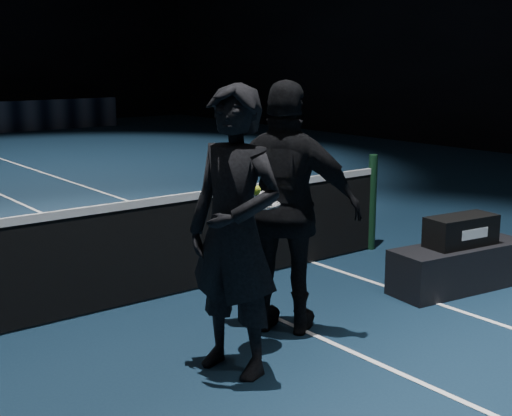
% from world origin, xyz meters
% --- Properties ---
extents(net_post_right, '(0.10, 0.10, 1.10)m').
position_xyz_m(net_post_right, '(6.40, 0.00, 0.55)').
color(net_post_right, black).
rests_on(net_post_right, floor).
extents(player_bench, '(1.48, 0.66, 0.43)m').
position_xyz_m(player_bench, '(6.00, -1.51, 0.21)').
color(player_bench, black).
rests_on(player_bench, floor).
extents(racket_bag, '(0.75, 0.39, 0.29)m').
position_xyz_m(racket_bag, '(6.00, -1.51, 0.57)').
color(racket_bag, black).
rests_on(racket_bag, player_bench).
extents(bag_signature, '(0.33, 0.05, 0.10)m').
position_xyz_m(bag_signature, '(6.00, -1.67, 0.57)').
color(bag_signature, white).
rests_on(bag_signature, racket_bag).
extents(player_a, '(0.68, 0.84, 2.02)m').
position_xyz_m(player_a, '(3.24, -1.66, 1.01)').
color(player_a, black).
rests_on(player_a, floor).
extents(player_b, '(1.10, 1.24, 2.02)m').
position_xyz_m(player_b, '(4.01, -1.31, 1.01)').
color(player_b, black).
rests_on(player_b, floor).
extents(racket_lower, '(0.71, 0.49, 0.03)m').
position_xyz_m(racket_lower, '(3.65, -1.47, 1.12)').
color(racket_lower, black).
rests_on(racket_lower, player_a).
extents(racket_upper, '(0.70, 0.52, 0.10)m').
position_xyz_m(racket_upper, '(3.59, -1.46, 1.21)').
color(racket_upper, black).
rests_on(racket_upper, player_b).
extents(tennis_balls, '(0.12, 0.10, 0.12)m').
position_xyz_m(tennis_balls, '(3.47, -1.55, 1.28)').
color(tennis_balls, '#BCCA2A').
rests_on(tennis_balls, racket_upper).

